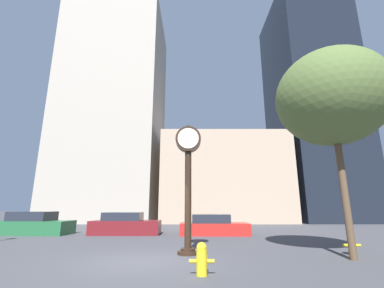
{
  "coord_description": "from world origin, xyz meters",
  "views": [
    {
      "loc": [
        1.5,
        -8.93,
        1.69
      ],
      "look_at": [
        1.41,
        10.8,
        6.55
      ],
      "focal_mm": 24.0,
      "sensor_mm": 36.0,
      "label": 1
    }
  ],
  "objects_px": {
    "street_clock": "(189,168)",
    "bare_tree": "(333,98)",
    "car_green": "(36,225)",
    "car_red": "(215,226)",
    "fire_hydrant_near": "(203,258)",
    "fire_hydrant_far": "(353,244)",
    "car_maroon": "(127,225)"
  },
  "relations": [
    {
      "from": "bare_tree",
      "to": "fire_hydrant_near",
      "type": "bearing_deg",
      "value": -158.85
    },
    {
      "from": "fire_hydrant_near",
      "to": "fire_hydrant_far",
      "type": "distance_m",
      "value": 6.25
    },
    {
      "from": "bare_tree",
      "to": "car_red",
      "type": "bearing_deg",
      "value": 116.66
    },
    {
      "from": "car_maroon",
      "to": "bare_tree",
      "type": "relative_size",
      "value": 0.57
    },
    {
      "from": "street_clock",
      "to": "car_green",
      "type": "height_order",
      "value": "street_clock"
    },
    {
      "from": "car_red",
      "to": "fire_hydrant_far",
      "type": "xyz_separation_m",
      "value": [
        4.46,
        -6.99,
        -0.12
      ]
    },
    {
      "from": "street_clock",
      "to": "car_green",
      "type": "relative_size",
      "value": 1.08
    },
    {
      "from": "car_green",
      "to": "bare_tree",
      "type": "height_order",
      "value": "bare_tree"
    },
    {
      "from": "car_green",
      "to": "car_maroon",
      "type": "height_order",
      "value": "car_green"
    },
    {
      "from": "fire_hydrant_near",
      "to": "fire_hydrant_far",
      "type": "bearing_deg",
      "value": 26.98
    },
    {
      "from": "street_clock",
      "to": "bare_tree",
      "type": "height_order",
      "value": "bare_tree"
    },
    {
      "from": "fire_hydrant_near",
      "to": "car_maroon",
      "type": "bearing_deg",
      "value": 114.24
    },
    {
      "from": "car_red",
      "to": "fire_hydrant_near",
      "type": "bearing_deg",
      "value": -95.18
    },
    {
      "from": "car_maroon",
      "to": "fire_hydrant_near",
      "type": "distance_m",
      "value": 11.0
    },
    {
      "from": "fire_hydrant_near",
      "to": "car_green",
      "type": "bearing_deg",
      "value": 135.88
    },
    {
      "from": "car_red",
      "to": "bare_tree",
      "type": "xyz_separation_m",
      "value": [
        3.95,
        -7.87,
        5.2
      ]
    },
    {
      "from": "car_red",
      "to": "bare_tree",
      "type": "height_order",
      "value": "bare_tree"
    },
    {
      "from": "car_green",
      "to": "car_maroon",
      "type": "relative_size",
      "value": 1.07
    },
    {
      "from": "car_maroon",
      "to": "car_red",
      "type": "height_order",
      "value": "car_maroon"
    },
    {
      "from": "fire_hydrant_far",
      "to": "bare_tree",
      "type": "bearing_deg",
      "value": -120.23
    },
    {
      "from": "street_clock",
      "to": "car_maroon",
      "type": "relative_size",
      "value": 1.15
    },
    {
      "from": "car_green",
      "to": "car_maroon",
      "type": "bearing_deg",
      "value": 3.21
    },
    {
      "from": "car_green",
      "to": "car_maroon",
      "type": "distance_m",
      "value": 5.84
    },
    {
      "from": "fire_hydrant_near",
      "to": "bare_tree",
      "type": "relative_size",
      "value": 0.11
    },
    {
      "from": "car_green",
      "to": "fire_hydrant_far",
      "type": "xyz_separation_m",
      "value": [
        15.93,
        -7.21,
        -0.19
      ]
    },
    {
      "from": "car_green",
      "to": "bare_tree",
      "type": "xyz_separation_m",
      "value": [
        15.42,
        -8.09,
        5.13
      ]
    },
    {
      "from": "bare_tree",
      "to": "car_green",
      "type": "bearing_deg",
      "value": 152.31
    },
    {
      "from": "car_maroon",
      "to": "fire_hydrant_far",
      "type": "distance_m",
      "value": 12.39
    },
    {
      "from": "car_maroon",
      "to": "bare_tree",
      "type": "height_order",
      "value": "bare_tree"
    },
    {
      "from": "street_clock",
      "to": "fire_hydrant_far",
      "type": "distance_m",
      "value": 6.6
    },
    {
      "from": "street_clock",
      "to": "bare_tree",
      "type": "xyz_separation_m",
      "value": [
        5.46,
        -1.05,
        2.52
      ]
    },
    {
      "from": "car_maroon",
      "to": "car_red",
      "type": "distance_m",
      "value": 5.63
    }
  ]
}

